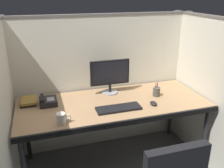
% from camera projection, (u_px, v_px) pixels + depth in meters
% --- Properties ---
extents(cubicle_partition_rear, '(2.21, 0.06, 1.57)m').
position_uv_depth(cubicle_partition_rear, '(102.00, 83.00, 2.84)').
color(cubicle_partition_rear, beige).
rests_on(cubicle_partition_rear, ground).
extents(cubicle_partition_left, '(0.06, 1.41, 1.57)m').
position_uv_depth(cubicle_partition_left, '(6.00, 116.00, 2.09)').
color(cubicle_partition_left, beige).
rests_on(cubicle_partition_left, ground).
extents(cubicle_partition_right, '(0.06, 1.41, 1.57)m').
position_uv_depth(cubicle_partition_right, '(204.00, 90.00, 2.63)').
color(cubicle_partition_right, beige).
rests_on(cubicle_partition_right, ground).
extents(desk, '(1.90, 0.80, 0.74)m').
position_uv_depth(desk, '(114.00, 107.00, 2.47)').
color(desk, '#997551').
rests_on(desk, ground).
extents(monitor_center, '(0.43, 0.17, 0.37)m').
position_uv_depth(monitor_center, '(110.00, 74.00, 2.61)').
color(monitor_center, gray).
rests_on(monitor_center, desk).
extents(keyboard_main, '(0.43, 0.15, 0.02)m').
position_uv_depth(keyboard_main, '(118.00, 108.00, 2.31)').
color(keyboard_main, black).
rests_on(keyboard_main, desk).
extents(computer_mouse, '(0.06, 0.10, 0.04)m').
position_uv_depth(computer_mouse, '(153.00, 103.00, 2.40)').
color(computer_mouse, black).
rests_on(computer_mouse, desk).
extents(desk_phone, '(0.17, 0.19, 0.09)m').
position_uv_depth(desk_phone, '(48.00, 101.00, 2.41)').
color(desk_phone, black).
rests_on(desk_phone, desk).
extents(coffee_mug, '(0.13, 0.08, 0.09)m').
position_uv_depth(coffee_mug, '(61.00, 119.00, 2.06)').
color(coffee_mug, silver).
rests_on(coffee_mug, desk).
extents(pen_cup, '(0.08, 0.08, 0.16)m').
position_uv_depth(pen_cup, '(156.00, 92.00, 2.60)').
color(pen_cup, '#4C4742').
rests_on(pen_cup, desk).
extents(book_stack, '(0.16, 0.22, 0.05)m').
position_uv_depth(book_stack, '(29.00, 101.00, 2.43)').
color(book_stack, black).
rests_on(book_stack, desk).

